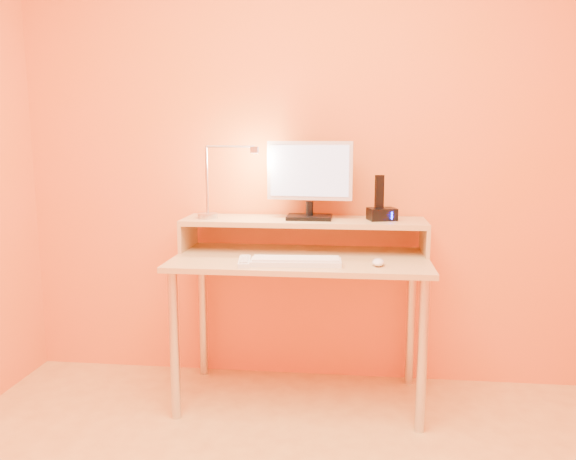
# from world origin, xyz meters

# --- Properties ---
(wall_back) EXTENTS (3.00, 0.04, 2.50)m
(wall_back) POSITION_xyz_m (0.00, 1.50, 1.25)
(wall_back) COLOR orange
(wall_back) RESTS_ON floor
(desk_leg_fl) EXTENTS (0.04, 0.04, 0.69)m
(desk_leg_fl) POSITION_xyz_m (-0.55, 0.93, 0.35)
(desk_leg_fl) COLOR #BABABF
(desk_leg_fl) RESTS_ON floor
(desk_leg_fr) EXTENTS (0.04, 0.04, 0.69)m
(desk_leg_fr) POSITION_xyz_m (0.55, 0.93, 0.35)
(desk_leg_fr) COLOR #BABABF
(desk_leg_fr) RESTS_ON floor
(desk_leg_bl) EXTENTS (0.04, 0.04, 0.69)m
(desk_leg_bl) POSITION_xyz_m (-0.55, 1.43, 0.35)
(desk_leg_bl) COLOR #BABABF
(desk_leg_bl) RESTS_ON floor
(desk_leg_br) EXTENTS (0.04, 0.04, 0.69)m
(desk_leg_br) POSITION_xyz_m (0.55, 1.43, 0.35)
(desk_leg_br) COLOR #BABABF
(desk_leg_br) RESTS_ON floor
(desk_lower) EXTENTS (1.20, 0.60, 0.02)m
(desk_lower) POSITION_xyz_m (0.00, 1.18, 0.71)
(desk_lower) COLOR tan
(desk_lower) RESTS_ON floor
(shelf_riser_left) EXTENTS (0.02, 0.30, 0.14)m
(shelf_riser_left) POSITION_xyz_m (-0.59, 1.33, 0.79)
(shelf_riser_left) COLOR tan
(shelf_riser_left) RESTS_ON desk_lower
(shelf_riser_right) EXTENTS (0.02, 0.30, 0.14)m
(shelf_riser_right) POSITION_xyz_m (0.59, 1.33, 0.79)
(shelf_riser_right) COLOR tan
(shelf_riser_right) RESTS_ON desk_lower
(desk_shelf) EXTENTS (1.20, 0.30, 0.02)m
(desk_shelf) POSITION_xyz_m (0.00, 1.33, 0.87)
(desk_shelf) COLOR tan
(desk_shelf) RESTS_ON desk_lower
(monitor_foot) EXTENTS (0.22, 0.16, 0.02)m
(monitor_foot) POSITION_xyz_m (0.03, 1.33, 0.89)
(monitor_foot) COLOR black
(monitor_foot) RESTS_ON desk_shelf
(monitor_neck) EXTENTS (0.04, 0.04, 0.07)m
(monitor_neck) POSITION_xyz_m (0.03, 1.33, 0.93)
(monitor_neck) COLOR black
(monitor_neck) RESTS_ON monitor_foot
(monitor_panel) EXTENTS (0.42, 0.06, 0.29)m
(monitor_panel) POSITION_xyz_m (0.03, 1.34, 1.12)
(monitor_panel) COLOR silver
(monitor_panel) RESTS_ON monitor_neck
(monitor_back) EXTENTS (0.38, 0.04, 0.24)m
(monitor_back) POSITION_xyz_m (0.03, 1.36, 1.12)
(monitor_back) COLOR black
(monitor_back) RESTS_ON monitor_panel
(monitor_screen) EXTENTS (0.38, 0.03, 0.25)m
(monitor_screen) POSITION_xyz_m (0.03, 1.32, 1.12)
(monitor_screen) COLOR #A9BFF0
(monitor_screen) RESTS_ON monitor_panel
(lamp_base) EXTENTS (0.10, 0.10, 0.02)m
(lamp_base) POSITION_xyz_m (-0.48, 1.30, 0.89)
(lamp_base) COLOR #BABABF
(lamp_base) RESTS_ON desk_shelf
(lamp_post) EXTENTS (0.01, 0.01, 0.33)m
(lamp_post) POSITION_xyz_m (-0.48, 1.30, 1.07)
(lamp_post) COLOR #BABABF
(lamp_post) RESTS_ON lamp_base
(lamp_arm) EXTENTS (0.24, 0.01, 0.01)m
(lamp_arm) POSITION_xyz_m (-0.36, 1.30, 1.24)
(lamp_arm) COLOR #BABABF
(lamp_arm) RESTS_ON lamp_post
(lamp_head) EXTENTS (0.04, 0.04, 0.03)m
(lamp_head) POSITION_xyz_m (-0.24, 1.30, 1.22)
(lamp_head) COLOR #BABABF
(lamp_head) RESTS_ON lamp_arm
(lamp_bulb) EXTENTS (0.03, 0.03, 0.00)m
(lamp_bulb) POSITION_xyz_m (-0.24, 1.30, 1.20)
(lamp_bulb) COLOR #FFEAC6
(lamp_bulb) RESTS_ON lamp_head
(phone_dock) EXTENTS (0.15, 0.13, 0.06)m
(phone_dock) POSITION_xyz_m (0.38, 1.33, 0.91)
(phone_dock) COLOR black
(phone_dock) RESTS_ON desk_shelf
(phone_handset) EXTENTS (0.05, 0.04, 0.16)m
(phone_handset) POSITION_xyz_m (0.37, 1.33, 1.02)
(phone_handset) COLOR black
(phone_handset) RESTS_ON phone_dock
(phone_led) EXTENTS (0.01, 0.00, 0.04)m
(phone_led) POSITION_xyz_m (0.43, 1.28, 0.91)
(phone_led) COLOR #1319FF
(phone_led) RESTS_ON phone_dock
(keyboard) EXTENTS (0.41, 0.15, 0.02)m
(keyboard) POSITION_xyz_m (-0.01, 1.01, 0.73)
(keyboard) COLOR silver
(keyboard) RESTS_ON desk_lower
(mouse) EXTENTS (0.06, 0.10, 0.03)m
(mouse) POSITION_xyz_m (0.36, 1.03, 0.74)
(mouse) COLOR silver
(mouse) RESTS_ON desk_lower
(remote_control) EXTENTS (0.08, 0.19, 0.02)m
(remote_control) POSITION_xyz_m (-0.24, 1.01, 0.73)
(remote_control) COLOR silver
(remote_control) RESTS_ON desk_lower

